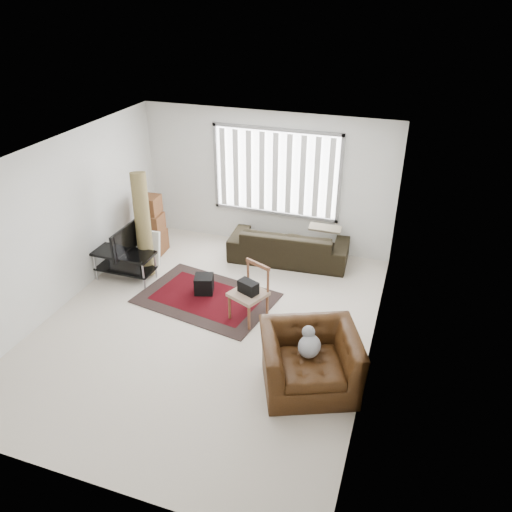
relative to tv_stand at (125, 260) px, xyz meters
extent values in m
plane|color=beige|center=(1.95, -0.82, -0.39)|extent=(6.00, 6.00, 0.00)
cube|color=white|center=(1.95, -0.82, 2.31)|extent=(5.00, 6.00, 0.02)
cube|color=white|center=(1.95, 2.18, 0.96)|extent=(5.00, 0.02, 2.70)
cube|color=white|center=(1.95, -3.82, 0.96)|extent=(5.00, 0.02, 2.70)
cube|color=white|center=(-0.55, -0.82, 0.96)|extent=(0.02, 6.00, 2.70)
cube|color=white|center=(4.45, -0.82, 0.96)|extent=(0.02, 6.00, 2.70)
cube|color=white|center=(2.15, 2.16, 1.16)|extent=(2.40, 0.01, 1.60)
cube|color=gray|center=(2.15, 2.14, 1.16)|extent=(2.52, 0.06, 1.72)
cube|color=white|center=(2.15, 2.10, 1.16)|extent=(2.40, 0.02, 1.55)
cube|color=black|center=(1.63, -0.13, -0.38)|extent=(2.43, 1.83, 0.02)
cube|color=#41050B|center=(1.63, -0.13, -0.37)|extent=(1.90, 1.30, 0.00)
cube|color=black|center=(0.00, 0.00, 0.13)|extent=(1.09, 0.49, 0.04)
cube|color=black|center=(0.00, 0.00, -0.18)|extent=(1.04, 0.46, 0.03)
cylinder|color=#B2B2B7|center=(-0.49, -0.21, -0.12)|extent=(0.03, 0.03, 0.54)
cylinder|color=#B2B2B7|center=(0.49, -0.21, -0.12)|extent=(0.03, 0.03, 0.54)
cylinder|color=#B2B2B7|center=(-0.49, 0.21, -0.12)|extent=(0.03, 0.03, 0.54)
cylinder|color=#B2B2B7|center=(0.49, 0.21, -0.12)|extent=(0.03, 0.03, 0.54)
imported|color=black|center=(0.00, 0.00, 0.40)|extent=(0.11, 0.88, 0.51)
cube|color=black|center=(1.52, 0.03, -0.22)|extent=(0.39, 0.39, 0.31)
cube|color=brown|center=(-0.05, 1.11, -0.18)|extent=(0.50, 0.46, 0.43)
cube|color=brown|center=(-0.03, 1.08, 0.23)|extent=(0.45, 0.41, 0.39)
cube|color=brown|center=(-0.07, 1.13, 0.60)|extent=(0.41, 0.41, 0.35)
cube|color=silver|center=(0.07, 0.65, -0.06)|extent=(0.53, 0.25, 0.66)
cylinder|color=olive|center=(0.21, 0.39, 0.55)|extent=(0.54, 0.67, 1.89)
imported|color=black|center=(2.59, 1.63, 0.04)|extent=(2.31, 1.13, 0.86)
cube|color=#8C715B|center=(2.50, -0.44, 0.07)|extent=(0.66, 0.66, 0.06)
cylinder|color=brown|center=(2.23, -0.55, -0.16)|extent=(0.04, 0.04, 0.47)
cylinder|color=brown|center=(2.61, -0.72, -0.16)|extent=(0.04, 0.04, 0.47)
cylinder|color=brown|center=(2.39, -0.16, -0.16)|extent=(0.04, 0.04, 0.47)
cylinder|color=brown|center=(2.78, -0.33, -0.16)|extent=(0.04, 0.04, 0.47)
cube|color=brown|center=(2.59, -0.24, 0.51)|extent=(0.45, 0.23, 0.06)
cube|color=brown|center=(2.40, -0.15, 0.31)|extent=(0.06, 0.06, 0.47)
cube|color=brown|center=(2.79, -0.32, 0.31)|extent=(0.06, 0.06, 0.47)
cube|color=black|center=(2.50, -0.44, 0.20)|extent=(0.36, 0.29, 0.20)
imported|color=#3C200C|center=(3.76, -1.59, 0.07)|extent=(1.57, 1.49, 0.92)
ellipsoid|color=#59595B|center=(3.76, -1.59, 0.21)|extent=(0.36, 0.40, 0.23)
sphere|color=#59595B|center=(3.69, -1.43, 0.35)|extent=(0.17, 0.17, 0.17)
camera|label=1|loc=(4.72, -6.58, 4.35)|focal=35.00mm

